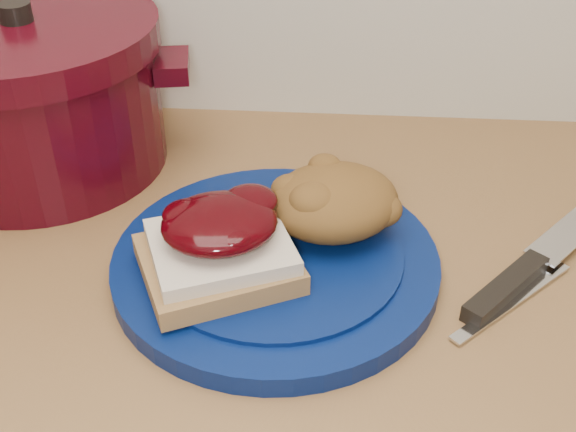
# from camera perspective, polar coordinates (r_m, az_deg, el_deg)

# --- Properties ---
(plate) EXTENTS (0.38, 0.38, 0.02)m
(plate) POSITION_cam_1_polar(r_m,az_deg,el_deg) (0.67, -0.98, -3.76)
(plate) COLOR #051549
(plate) RESTS_ON wood_countertop
(sandwich) EXTENTS (0.16, 0.15, 0.06)m
(sandwich) POSITION_cam_1_polar(r_m,az_deg,el_deg) (0.62, -5.47, -2.27)
(sandwich) COLOR olive
(sandwich) RESTS_ON plate
(stuffing_mound) EXTENTS (0.15, 0.14, 0.06)m
(stuffing_mound) POSITION_cam_1_polar(r_m,az_deg,el_deg) (0.67, 3.64, 1.13)
(stuffing_mound) COLOR brown
(stuffing_mound) RESTS_ON plate
(chef_knife) EXTENTS (0.22, 0.24, 0.02)m
(chef_knife) POSITION_cam_1_polar(r_m,az_deg,el_deg) (0.70, 18.54, -3.90)
(chef_knife) COLOR black
(chef_knife) RESTS_ON wood_countertop
(butter_knife) EXTENTS (0.12, 0.12, 0.00)m
(butter_knife) POSITION_cam_1_polar(r_m,az_deg,el_deg) (0.67, 17.31, -6.42)
(butter_knife) COLOR silver
(butter_knife) RESTS_ON wood_countertop
(dutch_oven) EXTENTS (0.35, 0.33, 0.18)m
(dutch_oven) POSITION_cam_1_polar(r_m,az_deg,el_deg) (0.84, -19.48, 9.11)
(dutch_oven) COLOR #37050E
(dutch_oven) RESTS_ON wood_countertop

